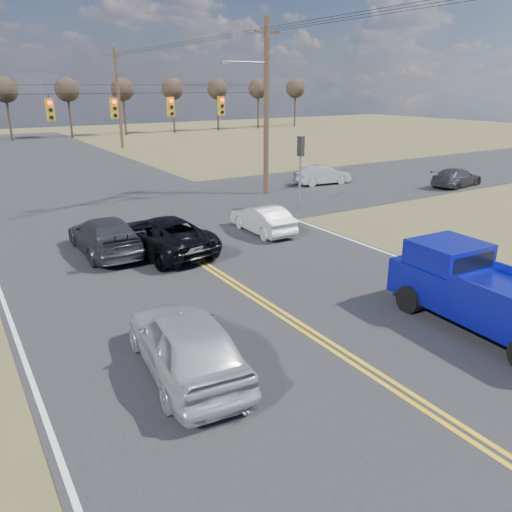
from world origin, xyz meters
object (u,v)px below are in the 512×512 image
silver_suv (186,342)px  black_suv (161,235)px  dgrey_car_queue (105,235)px  cross_car_east_near (322,175)px  cross_car_east_far (457,177)px  pickup_truck (483,293)px  white_car_queue (262,219)px

silver_suv → black_suv: silver_suv is taller
dgrey_car_queue → cross_car_east_near: dgrey_car_queue is taller
cross_car_east_far → dgrey_car_queue: bearing=86.0°
pickup_truck → black_suv: bearing=117.9°
dgrey_car_queue → cross_car_east_near: (16.66, 6.80, -0.09)m
black_suv → dgrey_car_queue: (-1.89, 1.16, -0.02)m
cross_car_east_far → cross_car_east_near: bearing=45.2°
pickup_truck → cross_car_east_near: 21.17m
silver_suv → cross_car_east_far: bearing=-149.2°
white_car_queue → silver_suv: bearing=50.3°
pickup_truck → silver_suv: 8.14m
silver_suv → white_car_queue: silver_suv is taller
pickup_truck → cross_car_east_far: pickup_truck is taller
black_suv → cross_car_east_far: 21.95m
dgrey_car_queue → cross_car_east_far: size_ratio=1.19×
white_car_queue → dgrey_car_queue: dgrey_car_queue is taller
cross_car_east_near → silver_suv: bearing=139.8°
black_suv → cross_car_east_near: (14.77, 7.96, -0.11)m
pickup_truck → dgrey_car_queue: size_ratio=1.15×
black_suv → cross_car_east_far: size_ratio=1.27×
pickup_truck → cross_car_east_far: 21.53m
silver_suv → cross_car_east_near: bearing=-130.5°
black_suv → cross_car_east_near: black_suv is taller
silver_suv → cross_car_east_far: silver_suv is taller
black_suv → cross_car_east_far: black_suv is taller
dgrey_car_queue → black_suv: bearing=148.7°
pickup_truck → black_suv: size_ratio=1.08×
silver_suv → dgrey_car_queue: 9.86m
black_suv → white_car_queue: size_ratio=1.40×
cross_car_east_near → cross_car_east_far: bearing=-120.6°
white_car_queue → dgrey_car_queue: 6.94m
cross_car_east_far → white_car_queue: bearing=90.4°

